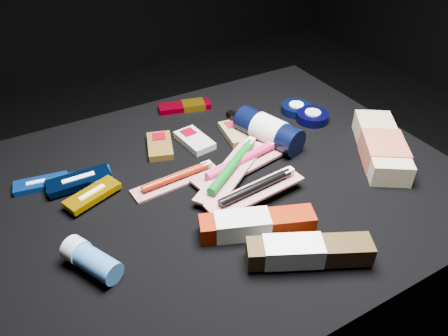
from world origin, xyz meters
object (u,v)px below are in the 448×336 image
deodorant_stick (91,260)px  bodywash_bottle (381,147)px  lotion_bottle (268,130)px  toothpaste_carton_red (252,225)px

deodorant_stick → bodywash_bottle: bearing=-26.4°
lotion_bottle → deodorant_stick: lotion_bottle is taller
bodywash_bottle → toothpaste_carton_red: 0.39m
bodywash_bottle → deodorant_stick: bodywash_bottle is taller
lotion_bottle → deodorant_stick: (-0.47, -0.17, -0.01)m
lotion_bottle → bodywash_bottle: bearing=-58.2°
lotion_bottle → toothpaste_carton_red: bearing=-145.9°
bodywash_bottle → lotion_bottle: bearing=171.7°
lotion_bottle → bodywash_bottle: lotion_bottle is taller
lotion_bottle → deodorant_stick: size_ratio=1.89×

